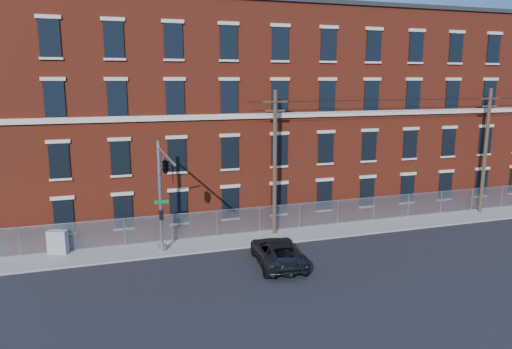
{
  "coord_description": "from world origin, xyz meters",
  "views": [
    {
      "loc": [
        -9.41,
        -25.04,
        10.76
      ],
      "look_at": [
        0.11,
        4.0,
        4.75
      ],
      "focal_mm": 33.86,
      "sensor_mm": 36.0,
      "label": 1
    }
  ],
  "objects_px": {
    "utility_pole_near": "(275,160)",
    "utility_cabinet": "(58,242)",
    "traffic_signal_mast": "(164,176)",
    "pickup_truck": "(278,252)"
  },
  "relations": [
    {
      "from": "utility_pole_near",
      "to": "utility_cabinet",
      "type": "distance_m",
      "value": 14.92
    },
    {
      "from": "traffic_signal_mast",
      "to": "utility_pole_near",
      "type": "height_order",
      "value": "utility_pole_near"
    },
    {
      "from": "traffic_signal_mast",
      "to": "utility_cabinet",
      "type": "height_order",
      "value": "traffic_signal_mast"
    },
    {
      "from": "utility_pole_near",
      "to": "utility_cabinet",
      "type": "bearing_deg",
      "value": 178.39
    },
    {
      "from": "traffic_signal_mast",
      "to": "utility_cabinet",
      "type": "xyz_separation_m",
      "value": [
        -6.22,
        3.82,
        -4.53
      ]
    },
    {
      "from": "traffic_signal_mast",
      "to": "utility_cabinet",
      "type": "relative_size",
      "value": 4.76
    },
    {
      "from": "utility_cabinet",
      "to": "utility_pole_near",
      "type": "bearing_deg",
      "value": 18.39
    },
    {
      "from": "traffic_signal_mast",
      "to": "utility_cabinet",
      "type": "distance_m",
      "value": 8.59
    },
    {
      "from": "traffic_signal_mast",
      "to": "pickup_truck",
      "type": "distance_m",
      "value": 8.0
    },
    {
      "from": "traffic_signal_mast",
      "to": "utility_cabinet",
      "type": "bearing_deg",
      "value": 148.46
    }
  ]
}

